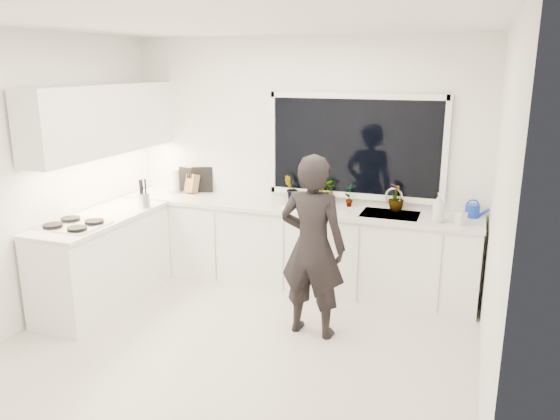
% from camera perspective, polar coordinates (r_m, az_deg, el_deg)
% --- Properties ---
extents(floor, '(4.00, 3.50, 0.02)m').
position_cam_1_polar(floor, '(4.98, -4.27, -13.89)').
color(floor, beige).
rests_on(floor, ground).
extents(wall_back, '(4.00, 0.02, 2.70)m').
position_cam_1_polar(wall_back, '(6.10, 2.29, 5.10)').
color(wall_back, white).
rests_on(wall_back, ground).
extents(wall_left, '(0.02, 3.50, 2.70)m').
position_cam_1_polar(wall_left, '(5.62, -23.61, 3.01)').
color(wall_left, white).
rests_on(wall_left, ground).
extents(wall_right, '(0.02, 3.50, 2.70)m').
position_cam_1_polar(wall_right, '(4.11, 21.85, -0.83)').
color(wall_right, white).
rests_on(wall_right, ground).
extents(ceiling, '(4.00, 3.50, 0.02)m').
position_cam_1_polar(ceiling, '(4.38, -4.99, 19.07)').
color(ceiling, white).
rests_on(ceiling, wall_back).
extents(window, '(1.80, 0.02, 1.00)m').
position_cam_1_polar(window, '(5.89, 7.81, 6.58)').
color(window, black).
rests_on(window, wall_back).
extents(base_cabinets_back, '(3.92, 0.58, 0.88)m').
position_cam_1_polar(base_cabinets_back, '(6.04, 1.30, -3.91)').
color(base_cabinets_back, white).
rests_on(base_cabinets_back, floor).
extents(base_cabinets_left, '(0.58, 1.60, 0.88)m').
position_cam_1_polar(base_cabinets_left, '(5.89, -17.96, -5.16)').
color(base_cabinets_left, white).
rests_on(base_cabinets_left, floor).
extents(countertop_back, '(3.94, 0.62, 0.04)m').
position_cam_1_polar(countertop_back, '(5.90, 1.30, 0.29)').
color(countertop_back, silver).
rests_on(countertop_back, base_cabinets_back).
extents(countertop_left, '(0.62, 1.60, 0.04)m').
position_cam_1_polar(countertop_left, '(5.76, -18.32, -0.85)').
color(countertop_left, silver).
rests_on(countertop_left, base_cabinets_left).
extents(upper_cabinets, '(0.34, 2.10, 0.70)m').
position_cam_1_polar(upper_cabinets, '(5.93, -17.90, 8.99)').
color(upper_cabinets, white).
rests_on(upper_cabinets, wall_left).
extents(sink, '(0.58, 0.42, 0.14)m').
position_cam_1_polar(sink, '(5.68, 11.41, -0.90)').
color(sink, silver).
rests_on(sink, countertop_back).
extents(faucet, '(0.03, 0.03, 0.22)m').
position_cam_1_polar(faucet, '(5.83, 11.79, 1.12)').
color(faucet, silver).
rests_on(faucet, countertop_back).
extents(stovetop, '(0.56, 0.48, 0.03)m').
position_cam_1_polar(stovetop, '(5.50, -20.74, -1.40)').
color(stovetop, black).
rests_on(stovetop, countertop_left).
extents(person, '(0.63, 0.44, 1.66)m').
position_cam_1_polar(person, '(4.85, 3.41, -3.85)').
color(person, black).
rests_on(person, floor).
extents(pizza_tray, '(0.57, 0.50, 0.03)m').
position_cam_1_polar(pizza_tray, '(5.82, 2.85, 0.43)').
color(pizza_tray, '#B3B3B7').
rests_on(pizza_tray, countertop_back).
extents(pizza, '(0.52, 0.45, 0.01)m').
position_cam_1_polar(pizza, '(5.82, 2.86, 0.59)').
color(pizza, red).
rests_on(pizza, pizza_tray).
extents(watering_can, '(0.19, 0.19, 0.13)m').
position_cam_1_polar(watering_can, '(5.75, 19.46, -0.08)').
color(watering_can, '#1332BA').
rests_on(watering_can, countertop_back).
extents(paper_towel_roll, '(0.11, 0.11, 0.26)m').
position_cam_1_polar(paper_towel_roll, '(6.59, -10.97, 2.92)').
color(paper_towel_roll, white).
rests_on(paper_towel_roll, countertop_back).
extents(knife_block, '(0.15, 0.14, 0.22)m').
position_cam_1_polar(knife_block, '(6.52, -9.18, 2.70)').
color(knife_block, olive).
rests_on(knife_block, countertop_back).
extents(utensil_crock, '(0.15, 0.15, 0.16)m').
position_cam_1_polar(utensil_crock, '(5.95, -14.04, 0.96)').
color(utensil_crock, silver).
rests_on(utensil_crock, countertop_left).
extents(picture_frame_large, '(0.22, 0.06, 0.28)m').
position_cam_1_polar(picture_frame_large, '(6.67, -9.83, 3.20)').
color(picture_frame_large, black).
rests_on(picture_frame_large, countertop_back).
extents(picture_frame_small, '(0.24, 0.11, 0.30)m').
position_cam_1_polar(picture_frame_small, '(6.56, -8.14, 3.17)').
color(picture_frame_small, black).
rests_on(picture_frame_small, countertop_back).
extents(herb_plants, '(1.36, 0.35, 0.32)m').
position_cam_1_polar(herb_plants, '(5.91, 5.55, 1.97)').
color(herb_plants, '#26662D').
rests_on(herb_plants, countertop_back).
extents(soap_bottles, '(0.35, 0.15, 0.29)m').
position_cam_1_polar(soap_bottles, '(5.44, 16.77, 0.05)').
color(soap_bottles, '#D8BF66').
rests_on(soap_bottles, countertop_back).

